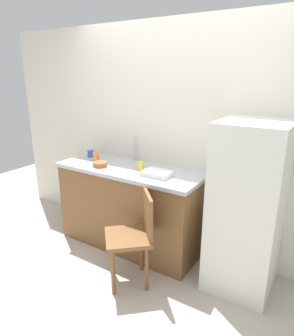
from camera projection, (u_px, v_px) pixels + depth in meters
ground_plane at (124, 287)px, 2.77m from camera, size 8.00×8.00×0.00m
back_wall at (177, 140)px, 3.21m from camera, size 4.80×0.10×2.42m
cabinet_base at (131, 208)px, 3.35m from camera, size 1.59×0.60×0.89m
countertop at (130, 169)px, 3.21m from camera, size 1.63×0.64×0.04m
faucet at (135, 149)px, 3.42m from camera, size 0.02×0.02×0.28m
refrigerator at (247, 209)px, 2.61m from camera, size 0.56×0.61×1.53m
chair at (134, 234)px, 2.71m from camera, size 0.57×0.57×0.89m
dish_tray at (157, 173)px, 2.94m from camera, size 0.28×0.20×0.05m
terracotta_bowl at (100, 164)px, 3.24m from camera, size 0.15×0.15×0.05m
cup_blue at (91, 154)px, 3.60m from camera, size 0.08×0.08×0.08m
cup_yellow at (141, 166)px, 3.12m from camera, size 0.08×0.08×0.09m
cup_orange at (96, 157)px, 3.43m from camera, size 0.07×0.07×0.10m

